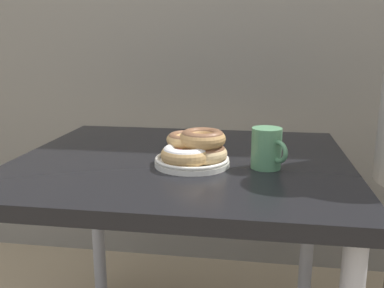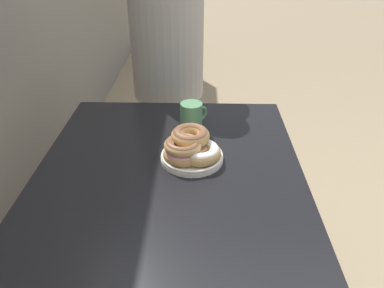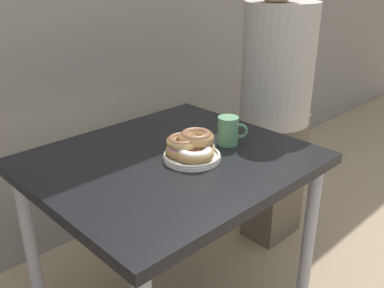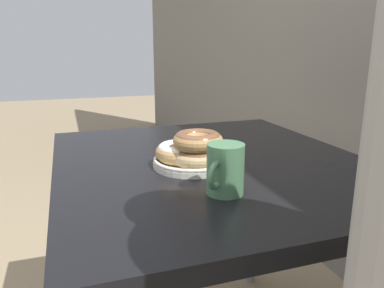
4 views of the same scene
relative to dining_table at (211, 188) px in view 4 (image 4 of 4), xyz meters
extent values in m
cube|color=black|center=(0.00, 0.00, 0.07)|extent=(0.95, 0.84, 0.04)
cylinder|color=#99999E|center=(-0.42, -0.36, -0.30)|extent=(0.05, 0.05, 0.70)
cylinder|color=#99999E|center=(-0.42, 0.36, -0.30)|extent=(0.05, 0.05, 0.70)
cylinder|color=silver|center=(0.04, -0.07, 0.09)|extent=(0.20, 0.20, 0.01)
torus|color=silver|center=(0.04, -0.07, 0.10)|extent=(0.20, 0.20, 0.01)
torus|color=#D6B27A|center=(0.07, -0.06, 0.12)|extent=(0.18, 0.18, 0.04)
torus|color=brown|center=(0.07, -0.06, 0.13)|extent=(0.17, 0.17, 0.03)
torus|color=#B2844C|center=(0.03, -0.04, 0.12)|extent=(0.18, 0.18, 0.04)
torus|color=pink|center=(0.03, -0.04, 0.12)|extent=(0.16, 0.16, 0.03)
torus|color=tan|center=(0.03, -0.10, 0.12)|extent=(0.18, 0.18, 0.04)
torus|color=white|center=(0.03, -0.10, 0.13)|extent=(0.16, 0.16, 0.03)
torus|color=#B2844C|center=(0.07, -0.06, 0.16)|extent=(0.18, 0.18, 0.04)
torus|color=brown|center=(0.07, -0.06, 0.17)|extent=(0.17, 0.17, 0.03)
torus|color=tan|center=(0.02, -0.04, 0.15)|extent=(0.17, 0.17, 0.03)
torus|color=brown|center=(0.02, -0.04, 0.16)|extent=(0.16, 0.16, 0.02)
cylinder|color=#4C7F56|center=(0.24, -0.06, 0.14)|extent=(0.08, 0.08, 0.11)
cylinder|color=#382114|center=(0.24, -0.06, 0.19)|extent=(0.07, 0.07, 0.00)
torus|color=#4C7F56|center=(0.27, -0.10, 0.14)|extent=(0.05, 0.05, 0.06)
camera|label=1|loc=(0.21, -1.18, 0.42)|focal=40.00mm
camera|label=2|loc=(-0.98, -0.10, 0.76)|focal=35.00mm
camera|label=3|loc=(-0.92, -1.06, 0.74)|focal=40.00mm
camera|label=4|loc=(0.93, -0.37, 0.39)|focal=35.00mm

